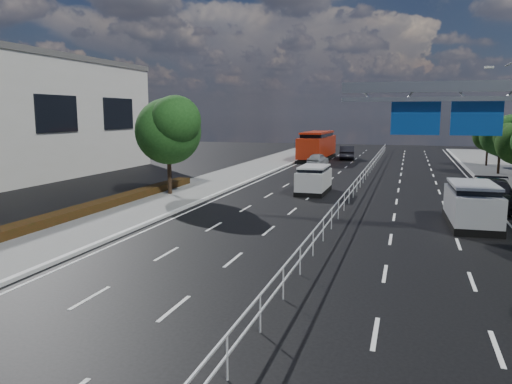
% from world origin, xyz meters
% --- Properties ---
extents(ground, '(160.00, 160.00, 0.00)m').
position_xyz_m(ground, '(0.00, 0.00, 0.00)').
color(ground, black).
rests_on(ground, ground).
extents(median_fence, '(0.05, 85.00, 1.02)m').
position_xyz_m(median_fence, '(0.00, 22.50, 0.53)').
color(median_fence, silver).
rests_on(median_fence, ground).
extents(hedge_near, '(1.00, 36.00, 0.44)m').
position_xyz_m(hedge_near, '(-13.30, 5.00, 0.36)').
color(hedge_near, black).
rests_on(hedge_near, sidewalk_near).
extents(overhead_gantry, '(10.24, 0.38, 7.45)m').
position_xyz_m(overhead_gantry, '(6.74, 10.05, 5.61)').
color(overhead_gantry, gray).
rests_on(overhead_gantry, ground).
extents(near_tree_back, '(4.84, 4.51, 6.69)m').
position_xyz_m(near_tree_back, '(-11.94, 17.97, 4.61)').
color(near_tree_back, black).
rests_on(near_tree_back, ground).
extents(far_tree_g, '(3.96, 3.69, 5.45)m').
position_xyz_m(far_tree_g, '(11.25, 36.98, 3.75)').
color(far_tree_g, black).
rests_on(far_tree_g, ground).
extents(far_tree_h, '(3.41, 3.18, 4.91)m').
position_xyz_m(far_tree_h, '(11.24, 44.48, 3.42)').
color(far_tree_h, black).
rests_on(far_tree_h, ground).
extents(white_minivan, '(1.90, 4.40, 1.91)m').
position_xyz_m(white_minivan, '(-2.88, 21.99, 0.94)').
color(white_minivan, black).
rests_on(white_minivan, ground).
extents(red_bus, '(2.91, 11.41, 3.39)m').
position_xyz_m(red_bus, '(-7.15, 47.09, 1.77)').
color(red_bus, black).
rests_on(red_bus, ground).
extents(near_car_silver, '(2.03, 4.04, 1.32)m').
position_xyz_m(near_car_silver, '(-5.94, 40.94, 0.66)').
color(near_car_silver, '#A2A4A9').
rests_on(near_car_silver, ground).
extents(near_car_dark, '(2.26, 5.06, 1.61)m').
position_xyz_m(near_car_dark, '(-3.85, 49.25, 0.81)').
color(near_car_dark, black).
rests_on(near_car_dark, ground).
extents(silver_minivan, '(2.38, 5.22, 2.14)m').
position_xyz_m(silver_minivan, '(6.50, 14.00, 1.05)').
color(silver_minivan, black).
rests_on(silver_minivan, ground).
extents(parked_car_teal, '(3.09, 5.57, 1.48)m').
position_xyz_m(parked_car_teal, '(8.30, 22.00, 0.74)').
color(parked_car_teal, '#1A7779').
rests_on(parked_car_teal, ground).
extents(parked_car_dark, '(2.66, 5.81, 1.65)m').
position_xyz_m(parked_car_dark, '(8.30, 19.46, 0.82)').
color(parked_car_dark, black).
rests_on(parked_car_dark, ground).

